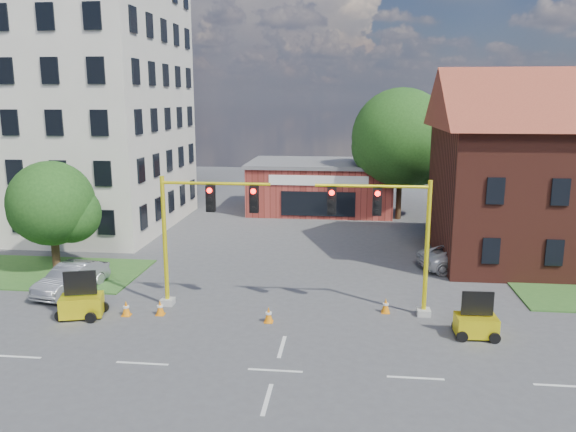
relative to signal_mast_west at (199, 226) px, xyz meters
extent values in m
plane|color=#434346|center=(4.36, -6.00, -3.92)|extent=(120.00, 120.00, 0.00)
cube|color=beige|center=(-15.64, 16.00, 6.08)|extent=(18.00, 15.00, 20.00)
cube|color=maroon|center=(4.36, 24.00, -1.92)|extent=(12.00, 8.00, 4.00)
cube|color=#5B5A5D|center=(4.36, 24.00, 0.23)|extent=(12.40, 8.40, 0.30)
cube|color=silver|center=(4.36, 19.95, -0.72)|extent=(8.00, 0.10, 0.80)
cube|color=black|center=(4.36, 19.95, -2.62)|extent=(6.00, 0.10, 2.00)
cylinder|color=#382614|center=(10.86, 21.00, -1.58)|extent=(0.44, 0.44, 4.68)
sphere|color=#1B4013|center=(10.86, 21.00, 2.67)|extent=(7.85, 7.85, 7.85)
sphere|color=#1B4013|center=(12.43, 21.30, 1.61)|extent=(5.50, 5.50, 5.50)
cylinder|color=#382614|center=(-9.64, 4.50, -2.52)|extent=(0.44, 0.44, 2.79)
sphere|color=#1B4013|center=(-9.64, 4.50, 0.01)|extent=(4.74, 4.74, 4.74)
sphere|color=#1B4013|center=(-8.70, 4.80, -0.62)|extent=(3.32, 3.32, 3.32)
cube|color=#969691|center=(-1.64, 0.00, -3.77)|extent=(0.60, 0.60, 0.30)
cylinder|color=yellow|center=(-1.64, 0.00, -0.82)|extent=(0.20, 0.20, 6.20)
cylinder|color=yellow|center=(0.86, 0.00, 1.98)|extent=(5.00, 0.14, 0.14)
cube|color=black|center=(0.61, 0.00, 1.28)|extent=(0.40, 0.32, 1.20)
cube|color=black|center=(2.61, 0.00, 1.28)|extent=(0.40, 0.32, 1.20)
sphere|color=#FF0C07|center=(0.61, -0.18, 1.68)|extent=(0.24, 0.24, 0.24)
cube|color=#969691|center=(10.36, 0.00, -3.77)|extent=(0.60, 0.60, 0.30)
cylinder|color=yellow|center=(10.36, 0.00, -0.82)|extent=(0.20, 0.20, 6.20)
cylinder|color=yellow|center=(7.86, 0.00, 1.98)|extent=(5.00, 0.14, 0.14)
cube|color=black|center=(8.11, 0.00, 1.28)|extent=(0.40, 0.32, 1.20)
cube|color=black|center=(6.11, 0.00, 1.28)|extent=(0.40, 0.32, 1.20)
sphere|color=#FF0C07|center=(8.11, -0.18, 1.68)|extent=(0.24, 0.24, 0.24)
cube|color=yellow|center=(-4.98, -1.90, -3.37)|extent=(2.07, 1.67, 0.90)
cube|color=black|center=(-4.98, -1.90, -2.32)|extent=(1.38, 0.52, 1.10)
cube|color=yellow|center=(12.19, -2.16, -3.42)|extent=(1.68, 1.15, 0.82)
cube|color=black|center=(12.19, -2.16, -2.46)|extent=(1.28, 0.15, 1.00)
cube|color=orange|center=(-3.06, -1.54, -3.90)|extent=(0.38, 0.38, 0.04)
cone|color=orange|center=(-3.06, -1.54, -3.57)|extent=(0.40, 0.40, 0.70)
cylinder|color=silver|center=(-3.06, -1.54, -3.50)|extent=(0.27, 0.27, 0.09)
cube|color=orange|center=(-1.56, -1.28, -3.90)|extent=(0.38, 0.38, 0.04)
cone|color=orange|center=(-1.56, -1.28, -3.57)|extent=(0.40, 0.40, 0.70)
cylinder|color=silver|center=(-1.56, -1.28, -3.50)|extent=(0.27, 0.27, 0.09)
cube|color=orange|center=(3.47, -1.58, -3.90)|extent=(0.38, 0.38, 0.04)
cone|color=orange|center=(3.47, -1.58, -3.57)|extent=(0.40, 0.40, 0.70)
cylinder|color=silver|center=(3.47, -1.58, -3.50)|extent=(0.27, 0.27, 0.09)
cube|color=orange|center=(8.65, 0.12, -3.90)|extent=(0.38, 0.38, 0.04)
cone|color=orange|center=(8.65, 0.12, -3.57)|extent=(0.40, 0.40, 0.70)
cylinder|color=silver|center=(8.65, 0.12, -3.50)|extent=(0.27, 0.27, 0.09)
imported|color=silver|center=(13.47, 7.44, -3.22)|extent=(5.54, 3.76, 1.41)
imported|color=#93969A|center=(-7.05, 1.20, -3.19)|extent=(2.37, 4.64, 1.46)
camera|label=1|loc=(6.90, -24.57, 5.76)|focal=35.00mm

